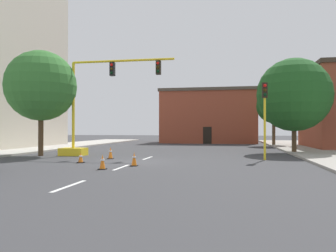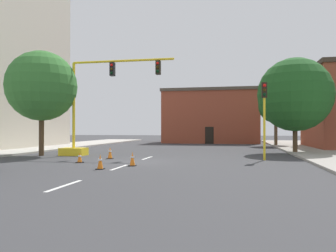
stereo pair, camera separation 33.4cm
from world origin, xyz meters
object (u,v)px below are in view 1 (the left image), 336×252
object	(u,v)px
tree_right_mid	(294,95)
traffic_cone_roadside_c	(81,158)
tree_left_near	(41,86)
traffic_cone_roadside_b	(102,162)
traffic_cone_roadside_a	(110,153)
traffic_signal_gantry	(87,125)
tree_right_far	(274,106)
traffic_light_pole_right	(265,103)
traffic_cone_roadside_d	(134,159)

from	to	relation	value
tree_right_mid	traffic_cone_roadside_c	distance (m)	17.12
tree_left_near	traffic_cone_roadside_c	distance (m)	8.00
tree_right_mid	traffic_cone_roadside_b	bearing A→B (deg)	-131.12
tree_right_mid	traffic_cone_roadside_a	distance (m)	15.03
tree_left_near	traffic_cone_roadside_b	distance (m)	11.06
tree_left_near	traffic_cone_roadside_b	xyz separation A→B (m)	(7.36, -6.81, -4.67)
traffic_signal_gantry	tree_right_far	bearing A→B (deg)	47.95
traffic_cone_roadside_a	traffic_signal_gantry	bearing A→B (deg)	141.14
traffic_light_pole_right	traffic_cone_roadside_d	bearing A→B (deg)	-146.38
traffic_signal_gantry	tree_right_mid	distance (m)	16.12
traffic_light_pole_right	traffic_cone_roadside_a	world-z (taller)	traffic_light_pole_right
traffic_cone_roadside_d	traffic_light_pole_right	bearing A→B (deg)	33.62
traffic_signal_gantry	traffic_cone_roadside_b	size ratio (longest dim) A/B	11.57
tree_right_mid	traffic_cone_roadside_a	bearing A→B (deg)	-150.43
traffic_light_pole_right	tree_left_near	size ratio (longest dim) A/B	0.64
traffic_signal_gantry	traffic_light_pole_right	bearing A→B (deg)	-5.29
tree_right_mid	traffic_cone_roadside_c	bearing A→B (deg)	-143.60
traffic_signal_gantry	traffic_cone_roadside_c	distance (m)	5.45
traffic_signal_gantry	traffic_cone_roadside_d	bearing A→B (deg)	-47.93
tree_right_far	traffic_cone_roadside_c	world-z (taller)	tree_right_far
tree_right_far	traffic_cone_roadside_a	distance (m)	22.89
tree_right_mid	traffic_cone_roadside_d	bearing A→B (deg)	-132.29
tree_right_mid	tree_right_far	xyz separation A→B (m)	(-0.08, 11.63, -0.13)
tree_right_far	traffic_cone_roadside_b	xyz separation A→B (m)	(-10.87, -24.17, -4.12)
traffic_light_pole_right	tree_right_mid	bearing A→B (deg)	65.29
traffic_light_pole_right	tree_left_near	xyz separation A→B (m)	(-15.47, 0.46, 1.49)
traffic_cone_roadside_c	traffic_cone_roadside_b	bearing A→B (deg)	-48.75
traffic_cone_roadside_c	traffic_cone_roadside_d	xyz separation A→B (m)	(3.45, -1.03, 0.07)
tree_left_near	traffic_cone_roadside_a	distance (m)	7.53
traffic_cone_roadside_d	traffic_cone_roadside_b	bearing A→B (deg)	-122.50
traffic_signal_gantry	traffic_cone_roadside_d	xyz separation A→B (m)	(5.25, -5.81, -1.84)
tree_left_near	tree_right_mid	distance (m)	19.19
traffic_cone_roadside_a	traffic_cone_roadside_c	world-z (taller)	traffic_cone_roadside_a
tree_right_far	traffic_cone_roadside_b	distance (m)	26.82
tree_right_far	traffic_cone_roadside_a	world-z (taller)	tree_right_far
traffic_cone_roadside_b	traffic_light_pole_right	bearing A→B (deg)	38.12
traffic_signal_gantry	traffic_cone_roadside_a	world-z (taller)	traffic_signal_gantry
tree_right_mid	traffic_cone_roadside_d	xyz separation A→B (m)	(-9.88, -10.86, -4.25)
traffic_cone_roadside_a	traffic_cone_roadside_b	size ratio (longest dim) A/B	1.08
traffic_signal_gantry	traffic_cone_roadside_c	bearing A→B (deg)	-69.46
traffic_light_pole_right	tree_right_mid	xyz separation A→B (m)	(2.84, 6.18, 1.08)
traffic_cone_roadside_b	tree_right_mid	bearing A→B (deg)	48.88
traffic_cone_roadside_a	traffic_cone_roadside_b	distance (m)	5.65
traffic_cone_roadside_a	traffic_cone_roadside_c	xyz separation A→B (m)	(-0.78, -2.71, -0.09)
tree_left_near	tree_right_far	world-z (taller)	tree_left_near
tree_right_mid	traffic_cone_roadside_b	size ratio (longest dim) A/B	10.40
traffic_signal_gantry	tree_left_near	xyz separation A→B (m)	(-3.19, -0.68, 2.82)
traffic_cone_roadside_d	tree_right_far	bearing A→B (deg)	66.46
traffic_cone_roadside_b	traffic_cone_roadside_d	size ratio (longest dim) A/B	0.98
traffic_signal_gantry	traffic_cone_roadside_b	distance (m)	8.78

